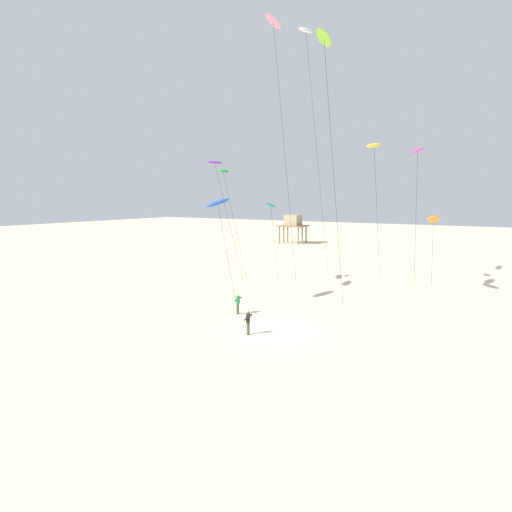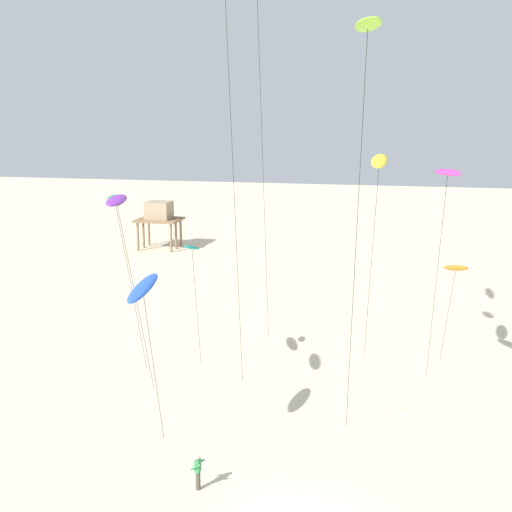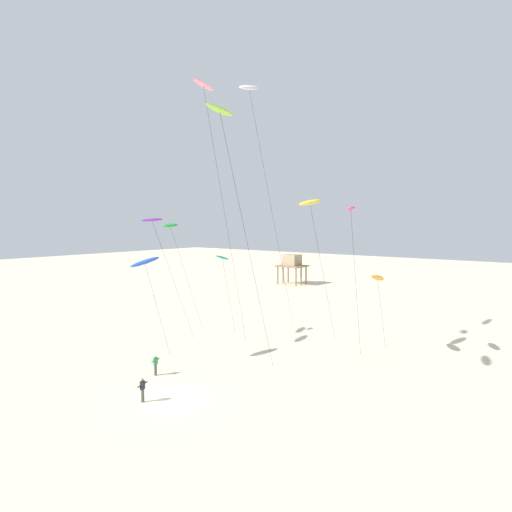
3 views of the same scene
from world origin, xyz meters
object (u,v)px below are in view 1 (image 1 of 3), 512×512
kite_yellow (374,146)px  kite_flyer_nearest (248,322)px  kite_orange (433,220)px  kite_purple (215,163)px  stilt_house (293,222)px  kite_blue (218,203)px  kite_magenta (418,151)px  kite_lime (324,40)px  kite_white (306,32)px  kite_green (223,172)px  kite_flyer_middle (238,303)px  kite_teal (271,206)px  kite_pink (274,27)px

kite_yellow → kite_flyer_nearest: kite_yellow is taller
kite_yellow → kite_orange: kite_yellow is taller
kite_purple → stilt_house: (-15.29, 46.46, -8.06)m
kite_purple → kite_blue: 4.99m
kite_blue → kite_magenta: (13.61, 10.81, 4.43)m
kite_orange → kite_yellow: bearing=-140.2°
kite_orange → kite_lime: size_ratio=0.39×
kite_magenta → kite_flyer_nearest: size_ratio=8.12×
kite_white → kite_flyer_nearest: (3.47, -15.91, -24.01)m
kite_green → kite_flyer_middle: size_ratio=7.31×
kite_yellow → kite_flyer_middle: size_ratio=8.61×
kite_white → kite_teal: size_ratio=2.94×
kite_blue → kite_pink: kite_pink is taller
kite_orange → stilt_house: bearing=132.7°
kite_yellow → kite_blue: 15.19m
kite_blue → kite_lime: (9.69, -1.10, 10.81)m
kite_yellow → kite_flyer_middle: (-7.04, -11.77, -12.96)m
kite_purple → kite_blue: (2.28, -2.71, -3.51)m
kite_white → kite_green: kite_white is taller
kite_green → kite_lime: 17.47m
kite_blue → kite_orange: kite_blue is taller
kite_white → kite_green: 15.38m
kite_purple → kite_white: size_ratio=0.49×
kite_yellow → kite_orange: (4.72, 3.93, -6.68)m
kite_pink → kite_lime: size_ratio=1.22×
kite_green → stilt_house: size_ratio=2.11×
kite_yellow → kite_flyer_nearest: bearing=-102.6°
kite_blue → kite_lime: kite_lime is taller
kite_yellow → kite_blue: size_ratio=1.54×
kite_flyer_middle → kite_pink: bearing=91.7°
kite_pink → stilt_house: bearing=114.4°
stilt_house → kite_pink: bearing=-65.6°
kite_purple → kite_pink: 12.44m
kite_flyer_middle → stilt_house: size_ratio=0.29×
kite_blue → kite_green: kite_green is taller
kite_green → kite_teal: (2.83, 4.63, -3.46)m
kite_teal → kite_lime: bearing=-48.1°
kite_purple → stilt_house: bearing=108.2°
kite_pink → kite_flyer_nearest: size_ratio=14.58×
kite_green → kite_flyer_middle: bearing=-48.7°
kite_purple → kite_green: kite_purple is taller
kite_purple → kite_white: (5.21, 7.76, 12.60)m
kite_white → kite_flyer_middle: 26.80m
kite_purple → kite_magenta: kite_magenta is taller
kite_white → kite_flyer_middle: (-0.06, -11.91, -24.01)m
kite_magenta → kite_flyer_middle: size_ratio=8.12×
kite_yellow → kite_green: size_ratio=1.18×
kite_orange → stilt_house: (-32.21, 34.90, -2.93)m
kite_yellow → kite_lime: size_ratio=0.72×
kite_yellow → kite_pink: (-7.22, -5.80, 9.70)m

